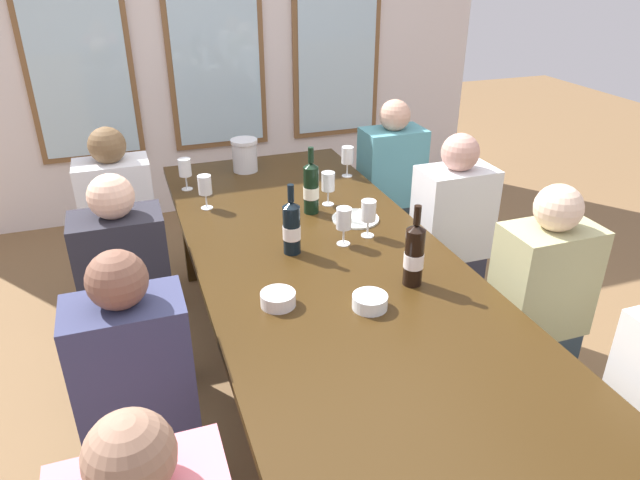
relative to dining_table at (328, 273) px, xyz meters
The scene contains 22 objects.
ground_plane 0.68m from the dining_table, ahead, with size 12.00×12.00×0.00m, color brown.
back_wall_with_windows 2.58m from the dining_table, 90.00° to the left, with size 4.28×0.10×2.90m.
dining_table is the anchor object (origin of this frame).
white_plate_0 0.44m from the dining_table, 52.54° to the left, with size 0.23×0.23×0.01m, color white.
metal_pitcher 1.21m from the dining_table, 94.02° to the left, with size 0.16×0.16×0.19m.
wine_bottle_0 0.54m from the dining_table, 79.57° to the left, with size 0.08×0.08×0.34m.
wine_bottle_1 0.42m from the dining_table, 47.91° to the right, with size 0.08×0.08×0.33m.
wine_bottle_2 0.25m from the dining_table, 132.82° to the left, with size 0.08×0.08×0.31m.
tasting_bowl_0 0.39m from the dining_table, 139.02° to the right, with size 0.13×0.13×0.05m, color silver.
tasting_bowl_1 0.39m from the dining_table, 86.40° to the right, with size 0.13×0.13×0.05m, color white.
wine_glass_0 1.12m from the dining_table, 113.97° to the left, with size 0.07×0.07×0.17m.
wine_glass_1 1.03m from the dining_table, 63.93° to the left, with size 0.07×0.07×0.17m.
wine_glass_2 0.63m from the dining_table, 70.16° to the left, with size 0.07×0.07×0.17m.
wine_glass_3 0.25m from the dining_table, 47.27° to the left, with size 0.07×0.07×0.17m.
wine_glass_4 0.84m from the dining_table, 118.34° to the left, with size 0.07×0.07×0.17m.
wine_glass_5 0.35m from the dining_table, 33.60° to the left, with size 0.07×0.07×0.17m.
seated_person_2 1.34m from the dining_table, 127.97° to the left, with size 0.38×0.24×1.11m.
seated_person_3 1.38m from the dining_table, 53.13° to the left, with size 0.38×0.24×1.11m.
seated_person_4 0.91m from the dining_table, 156.37° to the right, with size 0.38×0.24×1.11m.
seated_person_5 0.91m from the dining_table, 23.54° to the right, with size 0.38×0.24×1.11m.
seated_person_6 0.90m from the dining_table, 157.60° to the left, with size 0.38×0.24×1.11m.
seated_person_7 0.91m from the dining_table, 23.59° to the left, with size 0.38×0.24×1.11m.
Camera 1 is at (-0.74, -2.01, 1.93)m, focal length 32.64 mm.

